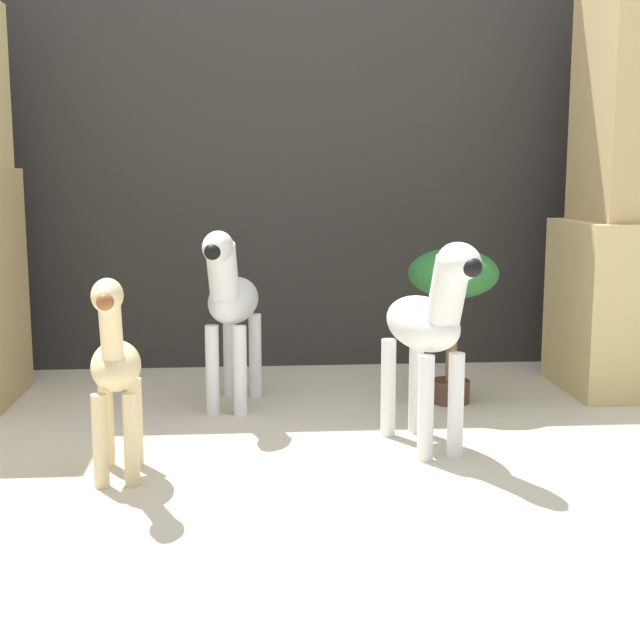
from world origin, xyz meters
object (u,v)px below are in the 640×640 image
Objects in this scene: giraffe_figurine at (115,369)px; potted_palm_front at (453,284)px; zebra_right at (429,325)px; zebra_left at (231,301)px.

giraffe_figurine is 1.01× the size of potted_palm_front.
zebra_left is at bearing 137.77° from zebra_right.
giraffe_figurine is (-0.28, -0.69, -0.07)m from zebra_left.
zebra_left is at bearing -179.27° from potted_palm_front.
potted_palm_front is at bearing 0.73° from zebra_left.
zebra_left reaches higher than giraffe_figurine.
giraffe_figurine is (-0.84, -0.18, -0.07)m from zebra_right.
potted_palm_front is at bearing 34.27° from giraffe_figurine.
giraffe_figurine reaches higher than potted_palm_front.
zebra_right is 0.86m from giraffe_figurine.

